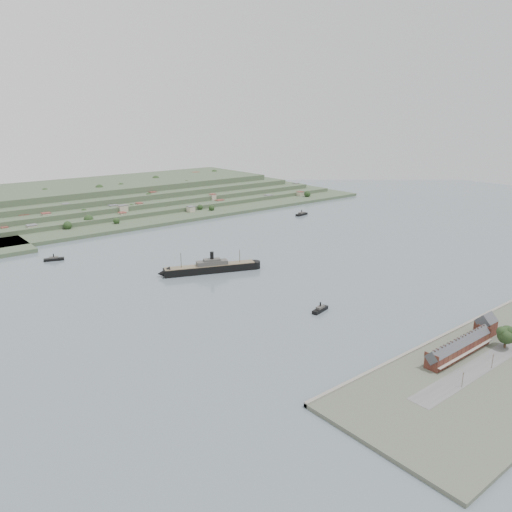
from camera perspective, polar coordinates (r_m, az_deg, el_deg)
ground at (r=409.45m, az=1.97°, el=-2.64°), size 1400.00×1400.00×0.00m
near_shore at (r=305.63m, az=26.10°, el=-11.00°), size 220.00×80.00×2.60m
terrace_row at (r=301.96m, az=22.18°, el=-9.62°), size 55.60×9.80×11.07m
gabled_building at (r=334.16m, az=24.77°, el=-7.16°), size 10.40×10.18×14.09m
far_peninsula at (r=750.54m, az=-16.55°, el=6.32°), size 760.00×309.00×30.00m
steamship at (r=426.23m, az=-5.54°, el=-1.38°), size 85.67×40.74×21.50m
tugboat at (r=346.73m, az=7.35°, el=-6.05°), size 15.62×7.22×6.80m
ferry_west at (r=495.05m, az=-22.10°, el=-0.31°), size 18.23×10.32×6.60m
ferry_east at (r=663.78m, az=5.23°, el=4.81°), size 20.29×8.39×7.38m
fig_tree at (r=320.38m, az=26.79°, el=-8.02°), size 12.18×10.55×13.59m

